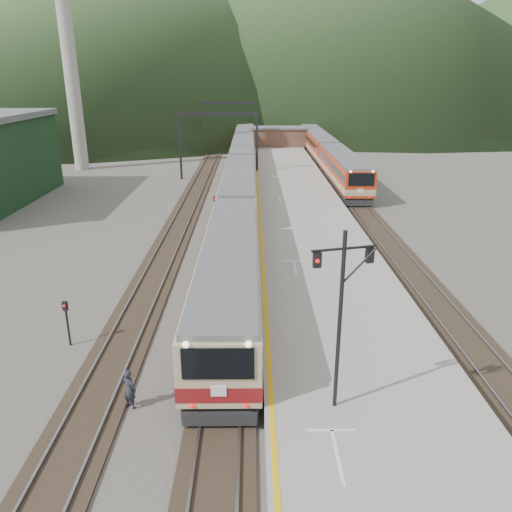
{
  "coord_description": "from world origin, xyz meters",
  "views": [
    {
      "loc": [
        1.18,
        -6.32,
        12.05
      ],
      "look_at": [
        1.41,
        21.39,
        2.0
      ],
      "focal_mm": 35.0,
      "sensor_mm": 36.0,
      "label": 1
    }
  ],
  "objects_px": {
    "main_train": "(241,169)",
    "second_train": "(320,145)",
    "worker": "(129,389)",
    "signal_mast": "(341,304)"
  },
  "relations": [
    {
      "from": "second_train",
      "to": "worker",
      "type": "relative_size",
      "value": 37.09
    },
    {
      "from": "main_train",
      "to": "second_train",
      "type": "xyz_separation_m",
      "value": [
        11.5,
        20.58,
        -0.05
      ]
    },
    {
      "from": "second_train",
      "to": "signal_mast",
      "type": "xyz_separation_m",
      "value": [
        -7.4,
        -62.08,
        2.94
      ]
    },
    {
      "from": "main_train",
      "to": "signal_mast",
      "type": "xyz_separation_m",
      "value": [
        4.1,
        -41.5,
        2.9
      ]
    },
    {
      "from": "second_train",
      "to": "signal_mast",
      "type": "bearing_deg",
      "value": -96.8
    },
    {
      "from": "main_train",
      "to": "worker",
      "type": "height_order",
      "value": "main_train"
    },
    {
      "from": "main_train",
      "to": "second_train",
      "type": "bearing_deg",
      "value": 60.8
    },
    {
      "from": "worker",
      "to": "signal_mast",
      "type": "bearing_deg",
      "value": -158.32
    },
    {
      "from": "signal_mast",
      "to": "main_train",
      "type": "bearing_deg",
      "value": 95.64
    },
    {
      "from": "second_train",
      "to": "worker",
      "type": "bearing_deg",
      "value": -103.87
    }
  ]
}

